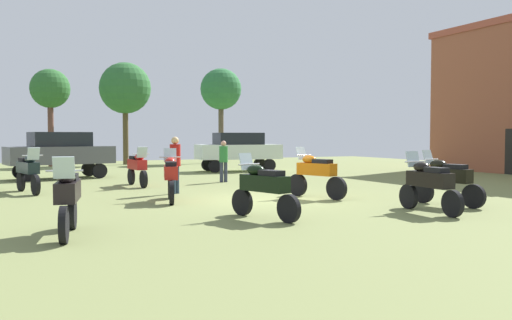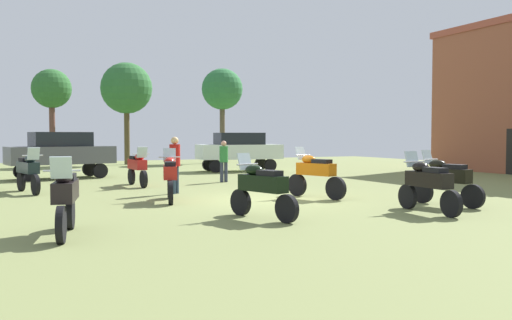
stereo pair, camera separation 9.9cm
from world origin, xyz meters
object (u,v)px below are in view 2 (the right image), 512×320
tree_4 (52,90)px  car_3 (61,151)px  car_2 (239,149)px  person_3 (224,158)px  motorcycle_6 (28,170)px  person_1 (175,160)px  tree_3 (126,89)px  motorcycle_1 (170,176)px  motorcycle_9 (137,167)px  motorcycle_2 (262,187)px  motorcycle_4 (66,197)px  motorcycle_5 (428,183)px  tree_6 (222,90)px  motorcycle_7 (315,173)px  motorcycle_8 (446,179)px

tree_4 → car_3: bearing=-92.8°
car_2 → person_3: car_2 is taller
motorcycle_6 → person_1: size_ratio=1.24×
person_1 → tree_3: 18.69m
motorcycle_1 → tree_4: (-1.47, 19.90, 3.86)m
motorcycle_1 → tree_4: bearing=109.4°
motorcycle_9 → motorcycle_6: bearing=9.9°
motorcycle_6 → motorcycle_2: bearing=106.0°
motorcycle_2 → person_1: person_1 is taller
motorcycle_2 → car_2: (6.02, 15.03, 0.46)m
motorcycle_2 → person_1: size_ratio=1.14×
motorcycle_4 → motorcycle_6: (-0.28, 8.31, 0.00)m
motorcycle_6 → motorcycle_5: bearing=120.6°
person_1 → tree_4: size_ratio=0.31×
tree_6 → motorcycle_1: bearing=-115.7°
motorcycle_5 → car_3: (-6.86, 14.68, 0.45)m
motorcycle_9 → tree_4: size_ratio=0.37×
motorcycle_1 → motorcycle_6: same height
motorcycle_4 → tree_4: tree_4 is taller
motorcycle_7 → motorcycle_5: bearing=-96.0°
person_1 → tree_6: 20.36m
motorcycle_4 → tree_4: bearing=-81.9°
tree_3 → person_1: bearing=-97.3°
car_3 → motorcycle_5: bearing=-164.2°
motorcycle_5 → person_3: person_3 is taller
motorcycle_7 → motorcycle_9: size_ratio=0.98×
motorcycle_6 → tree_6: bearing=-142.5°
tree_3 → tree_4: (-4.49, -0.11, -0.26)m
tree_4 → motorcycle_1: bearing=-85.8°
tree_6 → motorcycle_8: bearing=-97.7°
motorcycle_1 → tree_6: tree_6 is taller
motorcycle_6 → car_2: bearing=-159.0°
motorcycle_1 → motorcycle_6: size_ratio=0.92×
motorcycle_2 → tree_3: size_ratio=0.32×
motorcycle_7 → car_2: (2.83, 12.10, 0.43)m
car_2 → tree_3: size_ratio=0.68×
motorcycle_4 → tree_3: size_ratio=0.32×
motorcycle_5 → motorcycle_9: 10.83m
motorcycle_4 → person_3: bearing=-114.1°
person_1 → person_3: bearing=13.5°
motorcycle_2 → car_2: bearing=51.4°
motorcycle_1 → motorcycle_4: size_ratio=0.98×
motorcycle_1 → person_1: size_ratio=1.14×
car_2 → motorcycle_4: bearing=152.2°
motorcycle_1 → motorcycle_5: size_ratio=0.95×
person_1 → car_3: bearing=74.2°
motorcycle_6 → motorcycle_7: size_ratio=1.07×
motorcycle_1 → person_1: bearing=84.4°
motorcycle_8 → tree_3: 24.62m
motorcycle_2 → motorcycle_5: (3.99, -0.86, 0.01)m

